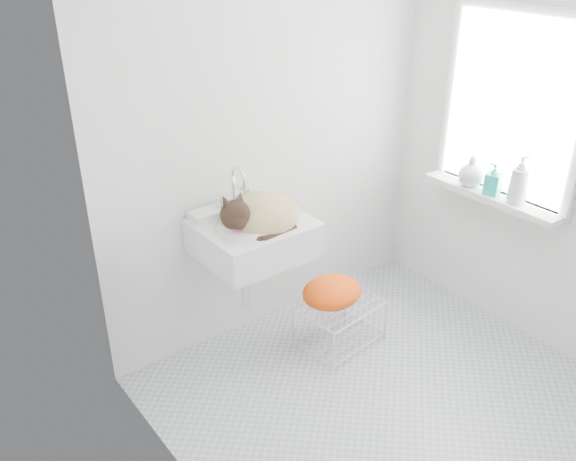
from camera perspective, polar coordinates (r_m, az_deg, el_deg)
floor at (r=3.43m, az=9.00°, el=-15.01°), size 2.20×2.00×0.02m
back_wall at (r=3.46m, az=-1.49°, el=9.74°), size 2.20×0.02×2.50m
right_wall at (r=3.62m, az=22.89°, el=8.39°), size 0.02×2.00×2.50m
left_wall at (r=2.14m, az=-9.56°, el=-2.22°), size 0.02×2.00×2.50m
window_glass at (r=3.68m, az=20.40°, el=10.75°), size 0.01×0.80×1.00m
window_frame at (r=3.66m, az=20.27°, el=10.72°), size 0.04×0.90×1.10m
windowsill at (r=3.78m, az=18.51°, el=3.06°), size 0.16×0.88×0.04m
sink at (r=3.24m, az=-3.28°, el=0.82°), size 0.58×0.51×0.23m
faucet at (r=3.32m, az=-5.11°, el=4.08°), size 0.21×0.15×0.21m
cat at (r=3.22m, az=-2.94°, el=1.42°), size 0.50×0.43×0.29m
wire_rack at (r=3.67m, az=4.88°, el=-8.56°), size 0.50×0.37×0.28m
towel at (r=3.58m, az=4.11°, el=-6.42°), size 0.39×0.30×0.15m
bottle_a at (r=3.69m, az=20.51°, el=2.45°), size 0.12×0.12×0.24m
bottle_b at (r=3.77m, az=18.51°, el=3.29°), size 0.11×0.11×0.19m
bottle_c at (r=3.85m, az=16.64°, el=4.07°), size 0.17×0.17×0.19m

